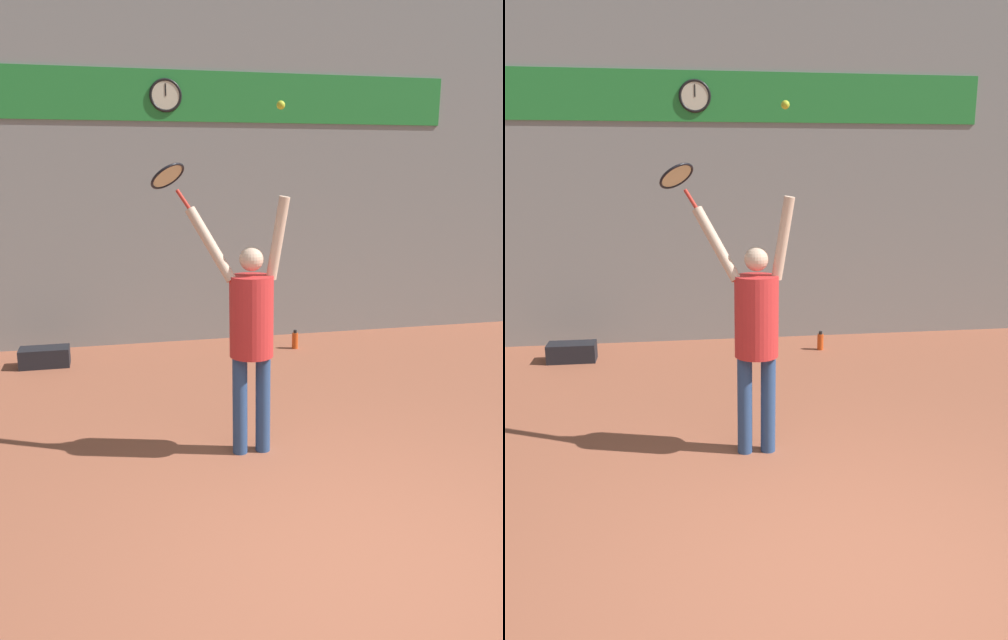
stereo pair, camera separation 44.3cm
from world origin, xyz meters
The scene contains 9 objects.
ground_plane centered at (0.00, 0.00, 0.00)m, with size 18.00×18.00×0.00m, color #9E563D.
back_wall centered at (0.00, 5.88, 2.50)m, with size 18.00×0.10×5.00m.
sponsor_banner centered at (0.00, 5.82, 3.40)m, with size 6.66×0.02×0.66m.
scoreboard_clock centered at (-0.69, 5.80, 3.40)m, with size 0.43×0.04×0.43m.
tennis_player centered at (-0.39, 2.03, 1.15)m, with size 0.85×0.49×2.25m.
tennis_racket centered at (-1.01, 2.44, 2.38)m, with size 0.42×0.42×0.39m.
tennis_ball centered at (-0.17, 1.94, 2.94)m, with size 0.07×0.07×0.07m.
water_bottle centered at (0.94, 5.08, 0.12)m, with size 0.09×0.09×0.26m.
equipment_bag centered at (-2.40, 5.02, 0.12)m, with size 0.62×0.32×0.24m.
Camera 2 is at (-1.10, -3.06, 2.47)m, focal length 35.00 mm.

